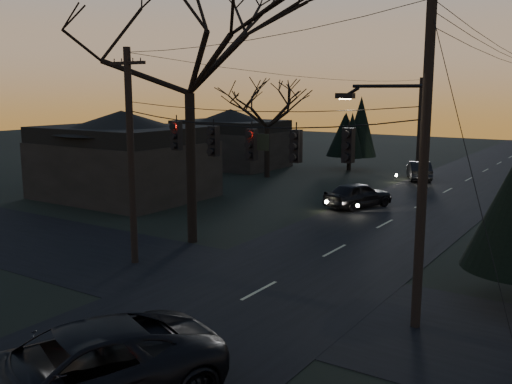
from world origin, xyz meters
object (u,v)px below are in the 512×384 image
Objects in this scene: utility_pole_right at (415,327)px; utility_pole_left at (135,263)px; sedan_oncoming_a at (358,195)px; sedan_oncoming_b at (419,171)px; bare_tree_left at (188,30)px; suv_near at (73,374)px; utility_pole_far_l at (417,166)px.

utility_pole_left is at bearing 180.00° from utility_pole_right.
sedan_oncoming_a reaches higher than sedan_oncoming_b.
bare_tree_left reaches higher than suv_near.
utility_pole_left is at bearing 151.67° from suv_near.
utility_pole_left is at bearing 60.28° from sedan_oncoming_b.
utility_pole_right is 2.24× the size of sedan_oncoming_a.
bare_tree_left is (-11.62, 3.78, 9.44)m from utility_pole_right.
utility_pole_right is 28.98m from sedan_oncoming_b.
utility_pole_far_l is 0.59× the size of bare_tree_left.
utility_pole_right is at bearing 84.31° from suv_near.
utility_pole_left is 1.06× the size of utility_pole_far_l.
utility_pole_far_l is 1.82× the size of sedan_oncoming_b.
suv_near is (6.92, -12.32, -8.54)m from bare_tree_left.
sedan_oncoming_a is (3.21, 11.45, -8.68)m from bare_tree_left.
utility_pole_right is at bearing 0.00° from utility_pole_left.
utility_pole_far_l is 21.01m from sedan_oncoming_a.
sedan_oncoming_a is at bearing 122.01° from suv_near.
sedan_oncoming_a is at bearing 67.41° from sedan_oncoming_b.
utility_pole_right is at bearing -72.28° from utility_pole_far_l.
bare_tree_left is 3.03× the size of sedan_oncoming_a.
bare_tree_left is (-0.12, -32.22, 9.44)m from utility_pole_far_l.
suv_near is at bearing -51.47° from utility_pole_left.
sedan_oncoming_b is (2.80, 27.64, 0.72)m from utility_pole_left.
utility_pole_left reaches higher than utility_pole_far_l.
utility_pole_far_l is 45.06m from suv_near.
bare_tree_left is 16.51m from suv_near.
bare_tree_left reaches higher than sedan_oncoming_a.
sedan_oncoming_b is at bearing 107.47° from utility_pole_right.
utility_pole_far_l reaches higher than suv_near.
bare_tree_left reaches higher than utility_pole_far_l.
utility_pole_left is 10.17m from bare_tree_left.
bare_tree_left reaches higher than sedan_oncoming_b.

